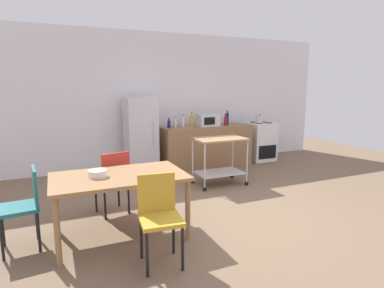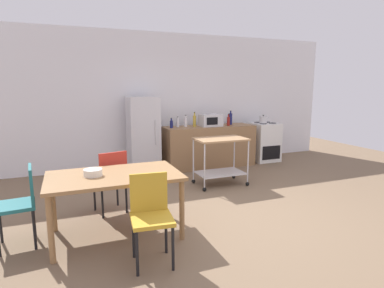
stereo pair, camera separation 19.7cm
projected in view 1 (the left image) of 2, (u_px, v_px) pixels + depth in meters
The scene contains 19 objects.
ground_plane at pixel (231, 214), 4.40m from camera, with size 12.00×12.00×0.00m, color brown.
back_wall at pixel (158, 100), 7.03m from camera, with size 8.40×0.12×2.90m, color white.
kitchen_counter at pixel (206, 146), 7.02m from camera, with size 2.00×0.64×0.90m, color olive.
dining_table at pixel (119, 182), 3.65m from camera, with size 1.50×0.90×0.75m.
chair_red at pixel (113, 178), 4.32m from camera, with size 0.48×0.48×0.89m.
chair_teal at pixel (25, 203), 3.40m from camera, with size 0.44×0.44×0.89m.
chair_mustard at pixel (159, 213), 3.14m from camera, with size 0.44×0.44×0.89m.
stove_oven at pixel (260, 141), 7.61m from camera, with size 0.60×0.61×0.92m.
refrigerator at pixel (141, 135), 6.48m from camera, with size 0.60×0.63×1.55m.
kitchen_cart at pixel (220, 153), 5.66m from camera, with size 0.91×0.57×0.85m.
bottle_sparkling_water at pixel (169, 124), 6.58m from camera, with size 0.07×0.07×0.21m.
bottle_wine at pixel (175, 123), 6.72m from camera, with size 0.06×0.06×0.22m.
bottle_vinegar at pixel (183, 122), 6.80m from camera, with size 0.07×0.07×0.25m.
bottle_soy_sauce at pixel (192, 121), 6.79m from camera, with size 0.07×0.07×0.31m.
microwave at pixel (208, 120), 6.90m from camera, with size 0.46×0.35×0.26m.
bottle_hot_sauce at pixel (225, 121), 7.00m from camera, with size 0.07×0.07×0.26m.
bottle_soda at pixel (227, 119), 7.19m from camera, with size 0.07×0.07×0.32m.
fruit_bowl at pixel (98, 174), 3.55m from camera, with size 0.21×0.21×0.08m, color white.
kettle at pixel (259, 119), 7.38m from camera, with size 0.24×0.17×0.19m.
Camera 1 is at (-2.17, -3.59, 1.75)m, focal length 29.66 mm.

